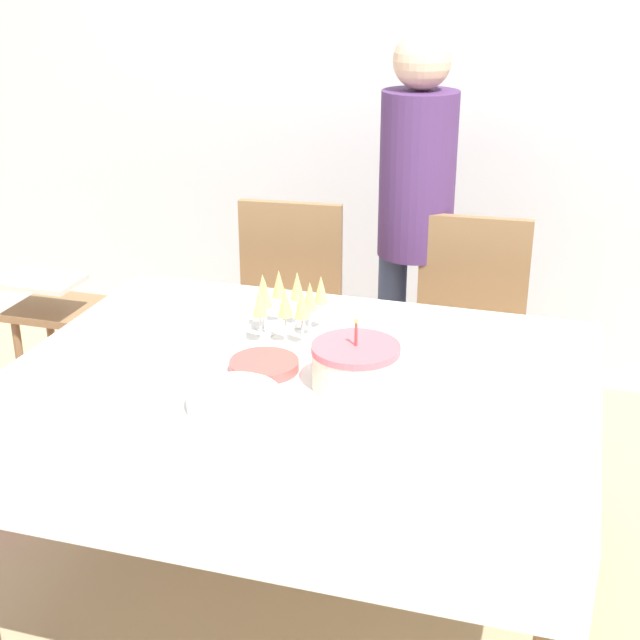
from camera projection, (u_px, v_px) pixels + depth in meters
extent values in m
plane|color=tan|center=(302.00, 601.00, 2.71)|extent=(12.00, 12.00, 0.00)
cube|color=silver|center=(426.00, 73.00, 3.75)|extent=(8.00, 0.05, 2.70)
cube|color=white|center=(300.00, 378.00, 2.42)|extent=(1.54, 1.16, 0.03)
cube|color=white|center=(300.00, 407.00, 2.45)|extent=(1.57, 1.19, 0.21)
cylinder|color=olive|center=(157.00, 387.00, 3.21)|extent=(0.06, 0.06, 0.74)
cylinder|color=olive|center=(563.00, 445.00, 2.84)|extent=(0.06, 0.06, 0.74)
cube|color=olive|center=(280.00, 349.00, 3.37)|extent=(0.46, 0.46, 0.04)
cube|color=olive|center=(291.00, 265.00, 3.44)|extent=(0.40, 0.07, 0.50)
cylinder|color=olive|center=(317.00, 429.00, 3.26)|extent=(0.04, 0.04, 0.42)
cylinder|color=olive|center=(223.00, 420.00, 3.32)|extent=(0.04, 0.04, 0.42)
cylinder|color=olive|center=(335.00, 386.00, 3.58)|extent=(0.04, 0.04, 0.42)
cylinder|color=olive|center=(249.00, 378.00, 3.65)|extent=(0.04, 0.04, 0.42)
cube|color=olive|center=(464.00, 372.00, 3.18)|extent=(0.44, 0.44, 0.04)
cube|color=olive|center=(473.00, 283.00, 3.25)|extent=(0.40, 0.06, 0.50)
cylinder|color=olive|center=(508.00, 459.00, 3.07)|extent=(0.04, 0.04, 0.42)
cylinder|color=olive|center=(404.00, 446.00, 3.15)|extent=(0.04, 0.04, 0.42)
cylinder|color=olive|center=(511.00, 410.00, 3.39)|extent=(0.04, 0.04, 0.42)
cylinder|color=olive|center=(418.00, 400.00, 3.47)|extent=(0.04, 0.04, 0.42)
cylinder|color=beige|center=(355.00, 369.00, 2.32)|extent=(0.23, 0.23, 0.10)
cylinder|color=#D15B66|center=(356.00, 349.00, 2.30)|extent=(0.23, 0.23, 0.02)
cylinder|color=#E53F3F|center=(356.00, 335.00, 2.28)|extent=(0.01, 0.01, 0.06)
sphere|color=#F9CC4C|center=(356.00, 321.00, 2.27)|extent=(0.01, 0.01, 0.01)
cylinder|color=silver|center=(289.00, 336.00, 2.64)|extent=(0.29, 0.29, 0.01)
cylinder|color=silver|center=(310.00, 337.00, 2.61)|extent=(0.05, 0.05, 0.00)
cylinder|color=silver|center=(310.00, 323.00, 2.60)|extent=(0.01, 0.01, 0.08)
cone|color=#E0CC72|center=(310.00, 296.00, 2.56)|extent=(0.04, 0.04, 0.08)
cylinder|color=silver|center=(321.00, 330.00, 2.66)|extent=(0.05, 0.05, 0.00)
cylinder|color=silver|center=(321.00, 316.00, 2.65)|extent=(0.01, 0.01, 0.08)
cone|color=#E0CC72|center=(321.00, 290.00, 2.61)|extent=(0.04, 0.04, 0.08)
cylinder|color=silver|center=(298.00, 326.00, 2.69)|extent=(0.05, 0.05, 0.00)
cylinder|color=silver|center=(297.00, 312.00, 2.68)|extent=(0.01, 0.01, 0.08)
cone|color=#E0CC72|center=(297.00, 286.00, 2.64)|extent=(0.04, 0.04, 0.08)
cylinder|color=silver|center=(280.00, 323.00, 2.71)|extent=(0.05, 0.05, 0.00)
cylinder|color=silver|center=(279.00, 310.00, 2.69)|extent=(0.01, 0.01, 0.08)
cone|color=#E0CC72|center=(279.00, 284.00, 2.66)|extent=(0.04, 0.04, 0.08)
cylinder|color=silver|center=(264.00, 328.00, 2.68)|extent=(0.05, 0.05, 0.00)
cylinder|color=silver|center=(263.00, 314.00, 2.66)|extent=(0.01, 0.01, 0.08)
cone|color=#E0CC72|center=(263.00, 288.00, 2.63)|extent=(0.04, 0.04, 0.08)
cylinder|color=silver|center=(266.00, 334.00, 2.64)|extent=(0.05, 0.05, 0.00)
cylinder|color=silver|center=(266.00, 320.00, 2.62)|extent=(0.01, 0.01, 0.08)
cone|color=#E0CC72|center=(265.00, 293.00, 2.59)|extent=(0.04, 0.04, 0.08)
cylinder|color=silver|center=(261.00, 343.00, 2.57)|extent=(0.05, 0.05, 0.00)
cylinder|color=silver|center=(261.00, 329.00, 2.55)|extent=(0.01, 0.01, 0.08)
cone|color=#E0CC72|center=(260.00, 302.00, 2.52)|extent=(0.04, 0.04, 0.08)
cylinder|color=silver|center=(286.00, 344.00, 2.57)|extent=(0.05, 0.05, 0.00)
cylinder|color=silver|center=(286.00, 329.00, 2.55)|extent=(0.01, 0.01, 0.08)
cone|color=#E0CC72|center=(285.00, 302.00, 2.52)|extent=(0.04, 0.04, 0.08)
cylinder|color=silver|center=(302.00, 346.00, 2.56)|extent=(0.05, 0.05, 0.00)
cylinder|color=silver|center=(302.00, 331.00, 2.54)|extent=(0.01, 0.01, 0.08)
cone|color=#E0CC72|center=(302.00, 304.00, 2.51)|extent=(0.04, 0.04, 0.08)
cylinder|color=silver|center=(234.00, 406.00, 2.23)|extent=(0.24, 0.24, 0.01)
cylinder|color=silver|center=(234.00, 403.00, 2.23)|extent=(0.24, 0.24, 0.01)
cylinder|color=silver|center=(234.00, 401.00, 2.22)|extent=(0.24, 0.24, 0.01)
cylinder|color=silver|center=(234.00, 398.00, 2.22)|extent=(0.24, 0.24, 0.01)
cylinder|color=silver|center=(234.00, 396.00, 2.22)|extent=(0.24, 0.24, 0.01)
cylinder|color=silver|center=(234.00, 393.00, 2.22)|extent=(0.24, 0.24, 0.01)
cylinder|color=#CC4C47|center=(264.00, 369.00, 2.43)|extent=(0.19, 0.19, 0.01)
cylinder|color=#CC4C47|center=(264.00, 366.00, 2.42)|extent=(0.19, 0.19, 0.01)
cylinder|color=#CC4C47|center=(264.00, 364.00, 2.42)|extent=(0.19, 0.19, 0.01)
cylinder|color=#CC4C47|center=(264.00, 362.00, 2.42)|extent=(0.19, 0.19, 0.01)
cube|color=silver|center=(328.00, 414.00, 2.19)|extent=(0.28, 0.13, 0.00)
cube|color=silver|center=(127.00, 375.00, 2.38)|extent=(0.18, 0.08, 0.02)
cube|color=white|center=(131.00, 358.00, 2.49)|extent=(0.15, 0.15, 0.01)
cylinder|color=#3F4C72|center=(390.00, 343.00, 3.54)|extent=(0.11, 0.11, 0.77)
cylinder|color=#3F4C72|center=(430.00, 348.00, 3.50)|extent=(0.11, 0.11, 0.77)
cylinder|color=#4C2D60|center=(417.00, 175.00, 3.26)|extent=(0.28, 0.28, 0.61)
sphere|color=#D8B293|center=(422.00, 60.00, 3.10)|extent=(0.21, 0.21, 0.21)
cube|color=olive|center=(55.00, 308.00, 3.44)|extent=(0.30, 0.30, 0.03)
cube|color=silver|center=(36.00, 280.00, 3.29)|extent=(0.33, 0.20, 0.02)
cylinder|color=olive|center=(23.00, 382.00, 3.48)|extent=(0.03, 0.03, 0.54)
cylinder|color=olive|center=(73.00, 390.00, 3.42)|extent=(0.03, 0.03, 0.54)
cylinder|color=olive|center=(54.00, 360.00, 3.67)|extent=(0.03, 0.03, 0.54)
cylinder|color=olive|center=(102.00, 366.00, 3.62)|extent=(0.03, 0.03, 0.54)
cube|color=#E559B2|center=(3.00, 457.00, 3.17)|extent=(0.26, 0.16, 0.32)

